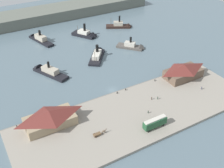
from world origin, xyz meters
TOP-DOWN VIEW (x-y plane):
  - ground_plane at (0.00, 0.00)m, footprint 320.00×320.00m
  - quay_promenade at (0.00, -22.00)m, footprint 110.00×36.00m
  - seawall_edge at (0.00, -3.60)m, footprint 110.00×0.80m
  - ferry_shed_central_terminal at (-35.67, -10.51)m, footprint 20.81×11.25m
  - ferry_shed_east_terminal at (36.90, -9.98)m, footprint 19.76×10.78m
  - street_tram at (0.76, -33.29)m, footprint 10.46×2.91m
  - horse_cart at (-20.94, -25.91)m, footprint 5.94×1.59m
  - pedestrian_near_east_shed at (13.70, -18.67)m, footprint 0.42×0.42m
  - pedestrian_at_waters_edge at (11.13, -17.46)m, footprint 0.40×0.40m
  - pedestrian_by_tram at (37.54, -23.04)m, footprint 0.43×0.43m
  - pedestrian_near_cart at (3.84, -24.69)m, footprint 0.40×0.40m
  - mooring_post_center_east at (-0.32, -5.21)m, footprint 0.44×0.44m
  - mooring_post_east at (22.15, -5.56)m, footprint 0.44×0.44m
  - mooring_post_center_west at (-48.24, -4.92)m, footprint 0.44×0.44m
  - mooring_post_west at (4.68, -4.98)m, footprint 0.44×0.44m
  - ferry_departing_north at (10.28, 35.35)m, footprint 17.95×20.69m
  - ferry_mid_harbor at (34.94, 33.14)m, footprint 16.35×17.44m
  - ferry_approaching_east at (-22.82, 31.77)m, footprint 14.86×23.75m
  - ferry_outer_harbor at (-13.61, 74.25)m, footprint 10.91×24.95m
  - ferry_moored_east at (16.89, 64.45)m, footprint 15.00×18.63m
  - ferry_moored_west at (45.87, 66.43)m, footprint 19.33×13.59m
  - far_headland at (0.00, 110.00)m, footprint 180.00×24.00m

SIDE VIEW (x-z plane):
  - ground_plane at x=0.00m, z-range 0.00..0.00m
  - seawall_edge at x=0.00m, z-range 0.00..1.00m
  - quay_promenade at x=0.00m, z-range 0.00..1.20m
  - ferry_mid_harbor at x=34.94m, z-range -3.53..5.92m
  - ferry_departing_north at x=10.28m, z-range -3.78..6.37m
  - ferry_approaching_east at x=-22.82m, z-range -3.27..6.06m
  - ferry_moored_west at x=45.87m, z-range -3.70..6.74m
  - ferry_moored_east at x=16.89m, z-range -3.94..7.05m
  - ferry_outer_harbor at x=-13.61m, z-range -3.01..6.23m
  - mooring_post_center_east at x=-0.32m, z-range 1.20..2.10m
  - mooring_post_east at x=22.15m, z-range 1.20..2.10m
  - mooring_post_center_west at x=-48.24m, z-range 1.20..2.10m
  - mooring_post_west at x=4.68m, z-range 1.20..2.10m
  - pedestrian_near_cart at x=3.84m, z-range 1.13..2.74m
  - pedestrian_at_waters_edge at x=11.13m, z-range 1.13..2.75m
  - pedestrian_near_east_shed at x=13.70m, z-range 1.13..2.83m
  - pedestrian_by_tram at x=37.54m, z-range 1.12..2.85m
  - horse_cart at x=-20.94m, z-range 1.19..3.06m
  - street_tram at x=0.76m, z-range 1.56..5.99m
  - far_headland at x=0.00m, z-range 0.00..8.00m
  - ferry_shed_central_terminal at x=-35.67m, z-range 1.26..8.58m
  - ferry_shed_east_terminal at x=36.90m, z-range 1.26..8.89m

